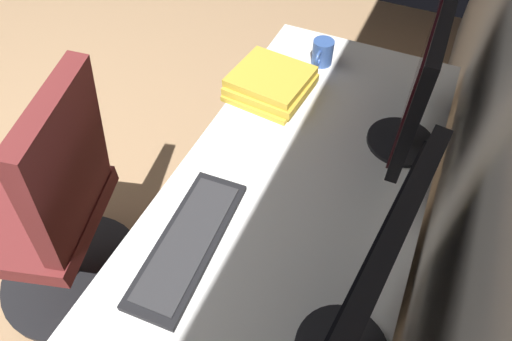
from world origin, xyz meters
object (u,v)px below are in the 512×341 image
(coffee_mug, at_px, (322,53))
(keyboard_main, at_px, (188,242))
(monitor_secondary, at_px, (424,72))
(book_stack_near, at_px, (270,83))
(office_chair, at_px, (56,218))
(drawer_pedestal, at_px, (290,271))
(monitor_primary, at_px, (362,301))

(coffee_mug, bearing_deg, keyboard_main, -3.80)
(monitor_secondary, relative_size, book_stack_near, 1.97)
(keyboard_main, relative_size, coffee_mug, 3.75)
(book_stack_near, distance_m, office_chair, 0.85)
(drawer_pedestal, distance_m, coffee_mug, 0.76)
(monitor_primary, bearing_deg, book_stack_near, -146.87)
(book_stack_near, relative_size, coffee_mug, 2.34)
(coffee_mug, bearing_deg, monitor_secondary, 51.19)
(monitor_secondary, distance_m, keyboard_main, 0.74)
(monitor_primary, xyz_separation_m, office_chair, (-0.12, -0.99, -0.53))
(keyboard_main, height_order, book_stack_near, book_stack_near)
(monitor_primary, xyz_separation_m, book_stack_near, (-0.72, -0.47, -0.22))
(keyboard_main, height_order, office_chair, office_chair)
(office_chair, bearing_deg, keyboard_main, 87.12)
(keyboard_main, height_order, coffee_mug, coffee_mug)
(monitor_secondary, xyz_separation_m, keyboard_main, (0.57, -0.40, -0.25))
(drawer_pedestal, distance_m, keyboard_main, 0.50)
(drawer_pedestal, distance_m, monitor_secondary, 0.75)
(coffee_mug, bearing_deg, monitor_primary, 21.28)
(monitor_primary, xyz_separation_m, monitor_secondary, (-0.66, -0.02, 0.00))
(drawer_pedestal, xyz_separation_m, monitor_secondary, (-0.34, 0.19, 0.64))
(drawer_pedestal, xyz_separation_m, keyboard_main, (0.23, -0.21, 0.39))
(monitor_secondary, bearing_deg, keyboard_main, -35.13)
(office_chair, bearing_deg, drawer_pedestal, 104.49)
(drawer_pedestal, height_order, keyboard_main, keyboard_main)
(drawer_pedestal, distance_m, monitor_primary, 0.75)
(keyboard_main, distance_m, office_chair, 0.63)
(coffee_mug, relative_size, office_chair, 0.12)
(coffee_mug, bearing_deg, office_chair, -37.42)
(coffee_mug, bearing_deg, book_stack_near, -25.21)
(monitor_primary, relative_size, coffee_mug, 4.41)
(keyboard_main, bearing_deg, drawer_pedestal, 137.93)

